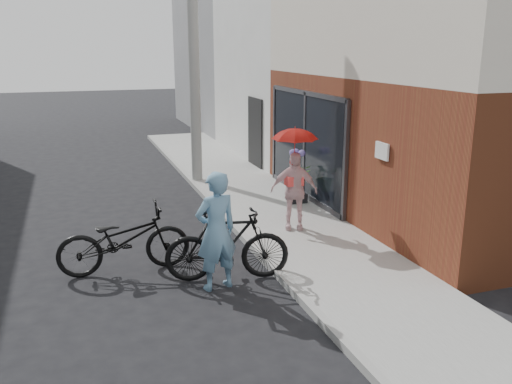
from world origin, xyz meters
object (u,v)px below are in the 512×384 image
utility_pole (194,51)px  kimono_woman (294,191)px  planter (297,197)px  officer (216,231)px  bike_right (227,245)px  bike_left (124,240)px

utility_pole → kimono_woman: 5.37m
utility_pole → planter: size_ratio=17.57×
officer → planter: size_ratio=4.65×
utility_pole → kimono_woman: size_ratio=4.54×
kimono_woman → officer: bearing=-115.4°
bike_right → planter: size_ratio=4.94×
bike_right → officer: bearing=148.0°
bike_right → kimono_woman: kimono_woman is taller
officer → kimono_woman: officer is taller
bike_left → planter: bearing=-58.4°
officer → kimono_woman: 2.83m
kimono_woman → utility_pole: bearing=122.6°
officer → bike_right: 0.48m
bike_left → officer: bearing=-130.7°
utility_pole → planter: 4.68m
utility_pole → bike_right: 6.99m
utility_pole → bike_right: size_ratio=3.56×
utility_pole → officer: (-1.19, -6.53, -2.57)m
officer → bike_left: bearing=-54.3°
utility_pole → bike_right: (-0.96, -6.28, -2.91)m
utility_pole → bike_left: 6.65m
officer → kimono_woman: bearing=-150.6°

